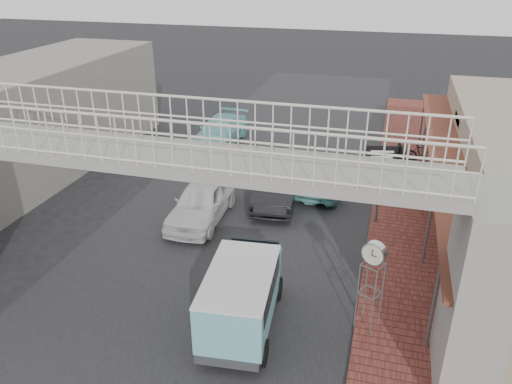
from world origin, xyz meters
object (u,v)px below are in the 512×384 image
Objects in this scene: dark_sedan at (277,184)px; angkot_van at (242,291)px; angkot_curb at (318,175)px; angkot_far at (220,131)px; motorcycle_far at (422,155)px; motorcycle_near at (383,174)px; street_clock at (374,257)px; arrow_sign at (404,160)px; white_hatchback at (202,201)px.

angkot_van is at bearing -89.83° from dark_sedan.
angkot_curb is 0.96× the size of angkot_far.
dark_sedan reaches higher than angkot_far.
angkot_curb is 5.91m from motorcycle_far.
motorcycle_near is (2.80, 1.23, -0.15)m from angkot_curb.
angkot_van is at bearing -141.47° from street_clock.
motorcycle_far is 6.71m from arrow_sign.
motorcycle_near is (3.36, 11.06, -0.72)m from angkot_van.
angkot_far is 1.53× the size of arrow_sign.
angkot_far is (-4.70, 6.20, -0.06)m from dark_sedan.
angkot_curb is 1.75× the size of street_clock.
street_clock is 0.84× the size of arrow_sign.
dark_sedan is 3.09× the size of motorcycle_near.
angkot_far is (-2.23, 8.60, -0.06)m from white_hatchback.
dark_sedan is 1.00× the size of angkot_curb.
arrow_sign is at bearing 10.94° from white_hatchback.
dark_sedan reaches higher than white_hatchback.
angkot_far is 16.25m from street_clock.
motorcycle_far is (10.70, -0.69, -0.05)m from angkot_far.
dark_sedan is at bearing 49.23° from angkot_curb.
angkot_curb reaches higher than motorcycle_near.
angkot_far is at bearing 61.95° from motorcycle_near.
white_hatchback is 0.97× the size of dark_sedan.
street_clock is at bearing -65.75° from dark_sedan.
white_hatchback is 11.59m from motorcycle_far.
arrow_sign reaches higher than motorcycle_near.
angkot_van is at bearing -60.57° from white_hatchback.
dark_sedan is at bearing 116.45° from motorcycle_near.
motorcycle_near is (6.74, 5.34, -0.27)m from white_hatchback.
arrow_sign is at bearing 107.91° from street_clock.
street_clock is at bearing -53.99° from angkot_far.
motorcycle_far is 12.98m from street_clock.
street_clock reaches higher than angkot_curb.
white_hatchback is 1.69× the size of street_clock.
angkot_curb is at bearing 105.67° from motorcycle_near.
arrow_sign reaches higher than dark_sedan.
motorcycle_far is 0.70× the size of street_clock.
motorcycle_far is at bearing -140.01° from angkot_curb.
motorcycle_far is at bearing 41.84° from white_hatchback.
dark_sedan reaches higher than motorcycle_near.
arrow_sign reaches higher than angkot_van.
arrow_sign is (0.68, -3.74, 2.20)m from motorcycle_near.
white_hatchback reaches higher than angkot_far.
dark_sedan is (2.47, 2.40, 0.00)m from white_hatchback.
white_hatchback is at bearing -73.17° from angkot_far.
white_hatchback reaches higher than motorcycle_near.
angkot_van is at bearing 168.29° from motorcycle_far.
arrow_sign is (7.42, 1.60, 1.92)m from white_hatchback.
street_clock is (6.74, -4.85, 1.56)m from white_hatchback.
angkot_van is (3.39, -5.72, 0.45)m from white_hatchback.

